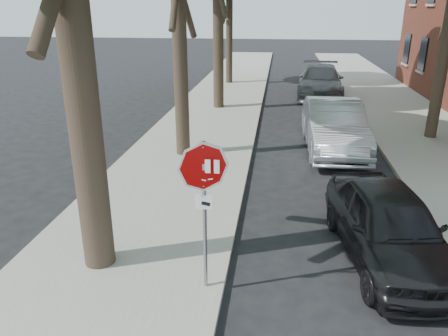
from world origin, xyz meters
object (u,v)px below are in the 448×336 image
(car_a, at_px, (389,225))
(car_c, at_px, (320,81))
(car_b, at_px, (334,126))
(stop_sign, at_px, (204,189))

(car_a, relative_size, car_c, 0.75)
(car_b, bearing_deg, car_c, 86.48)
(car_a, bearing_deg, car_b, 85.04)
(car_c, bearing_deg, car_a, -85.95)
(stop_sign, relative_size, car_a, 0.62)
(stop_sign, height_order, car_b, stop_sign)
(car_b, bearing_deg, car_a, -89.08)
(stop_sign, xyz_separation_m, car_a, (3.30, 1.53, -1.23))
(stop_sign, bearing_deg, car_c, 79.47)
(car_b, distance_m, car_c, 9.46)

